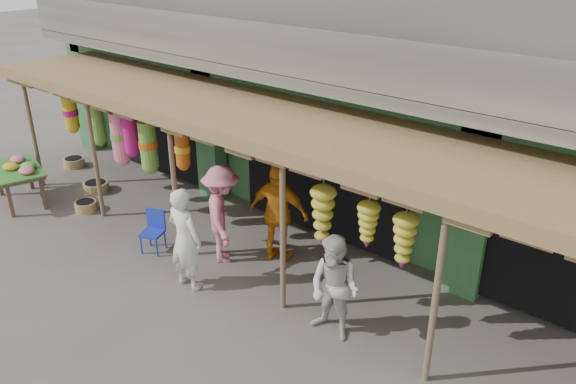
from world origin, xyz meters
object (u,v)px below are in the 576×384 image
Objects in this scene: person_front at (185,239)px; person_shopper at (222,214)px; person_right at (335,288)px; blue_chair at (154,228)px; person_vendor at (279,213)px; flower_table at (18,170)px.

person_shopper reaches higher than person_front.
person_shopper reaches higher than person_right.
person_vendor is (2.03, 1.22, 0.50)m from blue_chair.
person_right is (4.03, 0.13, 0.37)m from blue_chair.
person_front reaches higher than person_right.
flower_table is 7.97m from person_right.
person_front is 0.99× the size of person_shopper.
blue_chair is 1.54m from person_front.
flower_table is 0.98× the size of person_shopper.
person_vendor reaches higher than person_shopper.
flower_table is 5.32m from person_front.
person_shopper is at bearing -83.86° from person_front.
person_front is at bearing 17.54° from flower_table.
flower_table is at bearing 0.32° from person_vendor.
person_shopper reaches higher than flower_table.
blue_chair is 0.44× the size of person_front.
blue_chair is 4.05m from person_right.
person_vendor is 1.04× the size of person_shopper.
person_front is at bearing 140.95° from person_shopper.
blue_chair is at bearing 14.55° from person_vendor.
flower_table is 3.97m from blue_chair.
person_shopper is at bearing 22.37° from person_vendor.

